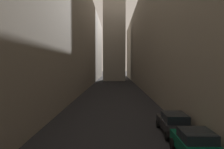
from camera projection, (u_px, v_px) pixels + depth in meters
ground_plane at (114, 90)px, 42.61m from camera, size 264.00×264.00×0.00m
building_block_left at (62, 36)px, 44.27m from camera, size 10.08×108.00×21.53m
building_block_right at (179, 40)px, 44.02m from camera, size 15.04×108.00×19.83m
parked_car_right_third at (197, 145)px, 11.35m from camera, size 1.96×4.20×1.53m
parked_car_right_far at (174, 123)px, 15.68m from camera, size 1.89×4.45×1.51m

